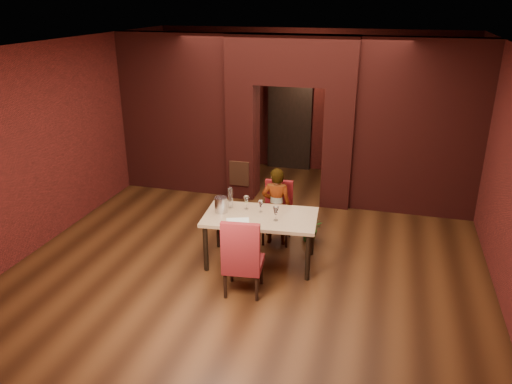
% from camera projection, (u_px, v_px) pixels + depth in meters
% --- Properties ---
extents(floor, '(8.00, 8.00, 0.00)m').
position_uv_depth(floor, '(264.00, 242.00, 8.36)').
color(floor, '#462511').
rests_on(floor, ground).
extents(ceiling, '(7.00, 8.00, 0.04)m').
position_uv_depth(ceiling, '(265.00, 44.00, 7.18)').
color(ceiling, silver).
rests_on(ceiling, ground).
extents(wall_back, '(7.00, 0.04, 3.20)m').
position_uv_depth(wall_back, '(308.00, 101.00, 11.36)').
color(wall_back, maroon).
rests_on(wall_back, ground).
extents(wall_front, '(7.00, 0.04, 3.20)m').
position_uv_depth(wall_front, '(146.00, 283.00, 4.18)').
color(wall_front, maroon).
rests_on(wall_front, ground).
extents(wall_left, '(0.04, 8.00, 3.20)m').
position_uv_depth(wall_left, '(69.00, 135.00, 8.63)').
color(wall_left, maroon).
rests_on(wall_left, ground).
extents(wall_right, '(0.04, 8.00, 3.20)m').
position_uv_depth(wall_right, '(509.00, 170.00, 6.91)').
color(wall_right, maroon).
rests_on(wall_right, ground).
extents(pillar_left, '(0.55, 0.55, 2.30)m').
position_uv_depth(pillar_left, '(243.00, 141.00, 9.96)').
color(pillar_left, maroon).
rests_on(pillar_left, ground).
extents(pillar_right, '(0.55, 0.55, 2.30)m').
position_uv_depth(pillar_right, '(339.00, 148.00, 9.50)').
color(pillar_right, maroon).
rests_on(pillar_right, ground).
extents(lintel, '(2.45, 0.55, 0.90)m').
position_uv_depth(lintel, '(292.00, 60.00, 9.14)').
color(lintel, maroon).
rests_on(lintel, ground).
extents(wing_wall_left, '(2.28, 0.35, 3.20)m').
position_uv_depth(wing_wall_left, '(177.00, 114.00, 10.14)').
color(wing_wall_left, maroon).
rests_on(wing_wall_left, ground).
extents(wing_wall_right, '(2.28, 0.35, 3.20)m').
position_uv_depth(wing_wall_right, '(419.00, 130.00, 8.98)').
color(wing_wall_right, maroon).
rests_on(wing_wall_right, ground).
extents(vent_panel, '(0.40, 0.03, 0.50)m').
position_uv_depth(vent_panel, '(239.00, 174.00, 9.92)').
color(vent_panel, brown).
rests_on(vent_panel, ground).
extents(rear_door, '(0.90, 0.08, 2.10)m').
position_uv_depth(rear_door, '(290.00, 125.00, 11.60)').
color(rear_door, black).
rests_on(rear_door, ground).
extents(rear_door_frame, '(1.02, 0.04, 2.22)m').
position_uv_depth(rear_door_frame, '(289.00, 125.00, 11.57)').
color(rear_door_frame, black).
rests_on(rear_door_frame, ground).
extents(dining_table, '(1.76, 1.09, 0.79)m').
position_uv_depth(dining_table, '(260.00, 239.00, 7.59)').
color(dining_table, tan).
rests_on(dining_table, ground).
extents(chair_far, '(0.49, 0.49, 1.02)m').
position_uv_depth(chair_far, '(277.00, 213.00, 8.21)').
color(chair_far, maroon).
rests_on(chair_far, ground).
extents(chair_near, '(0.57, 0.57, 1.14)m').
position_uv_depth(chair_near, '(244.00, 255.00, 6.78)').
color(chair_near, maroon).
rests_on(chair_near, ground).
extents(person_seated, '(0.50, 0.35, 1.32)m').
position_uv_depth(person_seated, '(276.00, 206.00, 8.10)').
color(person_seated, silver).
rests_on(person_seated, ground).
extents(wine_glass_a, '(0.09, 0.09, 0.21)m').
position_uv_depth(wine_glass_a, '(246.00, 203.00, 7.64)').
color(wine_glass_a, silver).
rests_on(wine_glass_a, dining_table).
extents(wine_glass_b, '(0.08, 0.08, 0.19)m').
position_uv_depth(wine_glass_b, '(261.00, 206.00, 7.53)').
color(wine_glass_b, white).
rests_on(wine_glass_b, dining_table).
extents(wine_glass_c, '(0.09, 0.09, 0.22)m').
position_uv_depth(wine_glass_c, '(276.00, 214.00, 7.25)').
color(wine_glass_c, silver).
rests_on(wine_glass_c, dining_table).
extents(tasting_sheet, '(0.39, 0.34, 0.00)m').
position_uv_depth(tasting_sheet, '(238.00, 221.00, 7.25)').
color(tasting_sheet, silver).
rests_on(tasting_sheet, dining_table).
extents(wine_bucket, '(0.19, 0.19, 0.24)m').
position_uv_depth(wine_bucket, '(221.00, 205.00, 7.53)').
color(wine_bucket, '#B6B6BD').
rests_on(wine_bucket, dining_table).
extents(water_bottle, '(0.08, 0.08, 0.34)m').
position_uv_depth(water_bottle, '(230.00, 197.00, 7.68)').
color(water_bottle, white).
rests_on(water_bottle, dining_table).
extents(potted_plant, '(0.45, 0.41, 0.44)m').
position_uv_depth(potted_plant, '(310.00, 228.00, 8.34)').
color(potted_plant, '#1E5E1A').
rests_on(potted_plant, ground).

